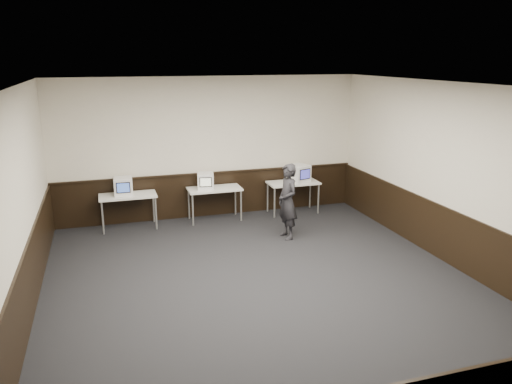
% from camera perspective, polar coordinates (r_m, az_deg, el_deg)
% --- Properties ---
extents(floor, '(8.00, 8.00, 0.00)m').
position_cam_1_polar(floor, '(8.24, 0.93, -10.76)').
color(floor, black).
rests_on(floor, ground).
extents(ceiling, '(8.00, 8.00, 0.00)m').
position_cam_1_polar(ceiling, '(7.42, 1.04, 12.04)').
color(ceiling, white).
rests_on(ceiling, back_wall).
extents(back_wall, '(7.00, 0.00, 7.00)m').
position_cam_1_polar(back_wall, '(11.46, -5.30, 5.06)').
color(back_wall, silver).
rests_on(back_wall, ground).
extents(front_wall, '(7.00, 0.00, 7.00)m').
position_cam_1_polar(front_wall, '(4.32, 18.26, -13.41)').
color(front_wall, silver).
rests_on(front_wall, ground).
extents(left_wall, '(0.00, 8.00, 8.00)m').
position_cam_1_polar(left_wall, '(7.41, -25.69, -2.08)').
color(left_wall, silver).
rests_on(left_wall, ground).
extents(right_wall, '(0.00, 8.00, 8.00)m').
position_cam_1_polar(right_wall, '(9.35, 21.82, 1.70)').
color(right_wall, silver).
rests_on(right_wall, ground).
extents(wainscot_back, '(6.98, 0.04, 1.00)m').
position_cam_1_polar(wainscot_back, '(11.68, -5.15, -0.28)').
color(wainscot_back, black).
rests_on(wainscot_back, back_wall).
extents(wainscot_left, '(0.04, 7.98, 1.00)m').
position_cam_1_polar(wainscot_left, '(7.78, -24.61, -9.83)').
color(wainscot_left, black).
rests_on(wainscot_left, left_wall).
extents(wainscot_right, '(0.04, 7.98, 1.00)m').
position_cam_1_polar(wainscot_right, '(9.64, 21.08, -4.68)').
color(wainscot_right, black).
rests_on(wainscot_right, right_wall).
extents(wainscot_rail, '(6.98, 0.06, 0.04)m').
position_cam_1_polar(wainscot_rail, '(11.53, -5.19, 2.19)').
color(wainscot_rail, black).
rests_on(wainscot_rail, wainscot_back).
extents(desk_left, '(1.20, 0.60, 0.75)m').
position_cam_1_polar(desk_left, '(11.04, -14.43, -0.66)').
color(desk_left, silver).
rests_on(desk_left, ground).
extents(desk_center, '(1.20, 0.60, 0.75)m').
position_cam_1_polar(desk_center, '(11.28, -4.76, 0.10)').
color(desk_center, silver).
rests_on(desk_center, ground).
extents(desk_right, '(1.20, 0.60, 0.75)m').
position_cam_1_polar(desk_right, '(11.81, 4.26, 0.82)').
color(desk_right, silver).
rests_on(desk_right, ground).
extents(emac_left, '(0.40, 0.43, 0.38)m').
position_cam_1_polar(emac_left, '(10.98, -14.92, 0.64)').
color(emac_left, white).
rests_on(emac_left, desk_left).
extents(emac_center, '(0.42, 0.44, 0.36)m').
position_cam_1_polar(emac_center, '(11.18, -5.79, 1.27)').
color(emac_center, white).
rests_on(emac_center, desk_center).
extents(emac_right, '(0.53, 0.54, 0.41)m').
position_cam_1_polar(emac_right, '(11.77, 4.94, 2.14)').
color(emac_right, white).
rests_on(emac_right, desk_right).
extents(person, '(0.43, 0.60, 1.55)m').
position_cam_1_polar(person, '(10.11, 3.63, -1.09)').
color(person, black).
rests_on(person, ground).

